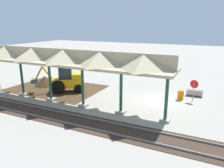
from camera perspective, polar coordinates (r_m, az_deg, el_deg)
ground_plane at (r=20.98m, az=11.96°, el=-4.20°), size 120.00×120.00×0.00m
dirt_work_zone at (r=25.11m, az=-14.32°, el=-1.07°), size 9.90×7.00×0.01m
platform_canopy at (r=19.19m, az=-12.38°, el=6.81°), size 18.89×3.20×4.90m
rail_tracks at (r=14.69m, az=5.10°, el=-12.61°), size 60.00×2.58×0.15m
stop_sign at (r=21.20m, az=20.63°, el=-0.55°), size 0.73×0.26×2.03m
backhoe at (r=23.32m, az=-11.81°, el=1.04°), size 5.08×3.73×2.82m
dirt_mound at (r=26.65m, az=-17.01°, el=-0.33°), size 4.92×4.92×2.27m
concrete_pipe at (r=23.12m, az=20.76°, el=-2.08°), size 1.53×0.79×0.73m
traffic_barrel at (r=21.60m, az=17.46°, el=-2.76°), size 0.56×0.56×0.90m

